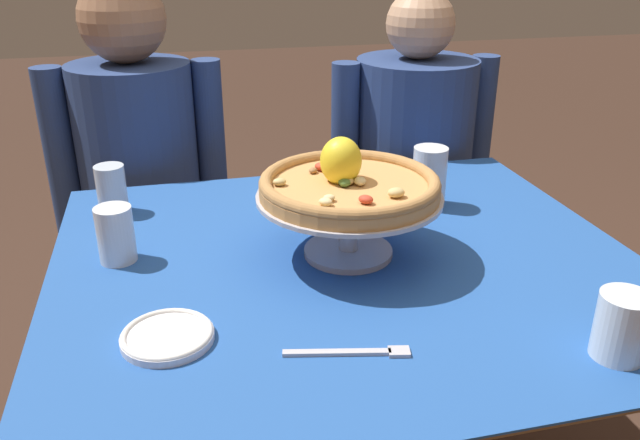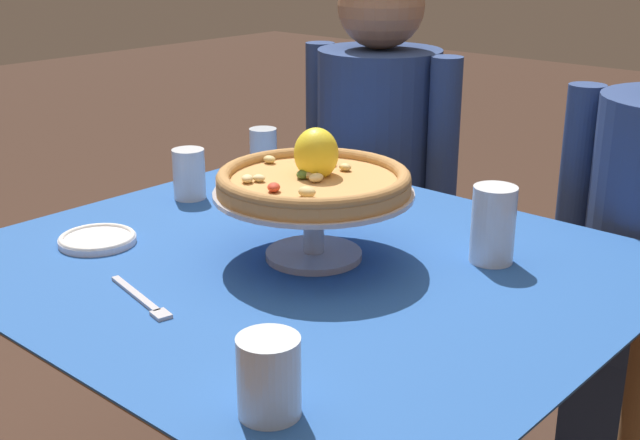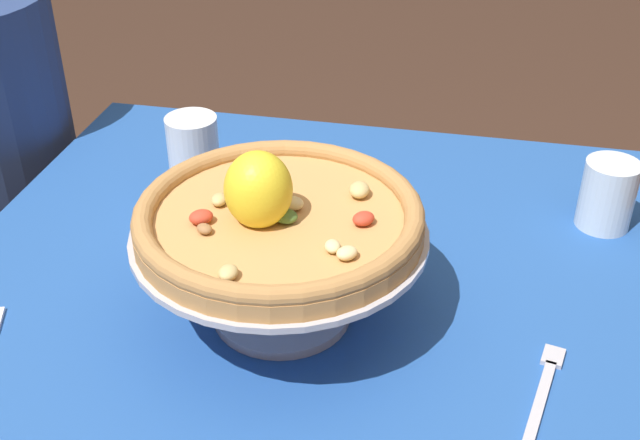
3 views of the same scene
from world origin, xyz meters
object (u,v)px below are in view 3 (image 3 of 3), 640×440
(pizza, at_px, (277,215))
(dinner_fork, at_px, (542,394))
(pizza_stand, at_px, (280,257))
(water_glass_front_right, at_px, (607,199))
(water_glass_back_right, at_px, (195,165))

(pizza, relative_size, dinner_fork, 1.78)
(pizza_stand, height_order, pizza, pizza)
(water_glass_front_right, distance_m, water_glass_back_right, 0.61)
(pizza, distance_m, dinner_fork, 0.36)
(dinner_fork, bearing_deg, pizza_stand, 75.96)
(pizza, distance_m, water_glass_back_right, 0.32)
(pizza_stand, xyz_separation_m, water_glass_front_right, (0.30, -0.41, -0.04))
(pizza_stand, relative_size, dinner_fork, 1.85)
(dinner_fork, bearing_deg, water_glass_front_right, -13.86)
(water_glass_back_right, bearing_deg, pizza_stand, -141.24)
(water_glass_front_right, height_order, water_glass_back_right, water_glass_back_right)
(pizza_stand, height_order, water_glass_front_right, pizza_stand)
(pizza, height_order, water_glass_back_right, pizza)
(pizza_stand, bearing_deg, water_glass_front_right, -53.98)
(water_glass_front_right, distance_m, dinner_fork, 0.39)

